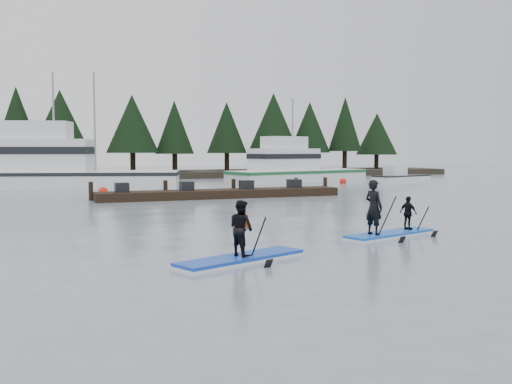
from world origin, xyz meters
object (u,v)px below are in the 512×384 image
object	(u,v)px
paddleboard_solo	(241,242)
paddleboard_duo	(387,218)
floating_dock	(221,194)
fishing_boat_large	(59,178)
fishing_boat_medium	(295,175)

from	to	relation	value
paddleboard_solo	paddleboard_duo	bearing A→B (deg)	-0.97
floating_dock	paddleboard_duo	bearing A→B (deg)	-88.89
paddleboard_solo	fishing_boat_large	bearing A→B (deg)	73.89
fishing_boat_large	floating_dock	size ratio (longest dim) A/B	1.19
fishing_boat_medium	paddleboard_duo	world-z (taller)	fishing_boat_medium
fishing_boat_medium	floating_dock	world-z (taller)	fishing_boat_medium
paddleboard_duo	floating_dock	bearing A→B (deg)	73.95
paddleboard_duo	fishing_boat_large	bearing A→B (deg)	89.30
fishing_boat_large	paddleboard_solo	world-z (taller)	fishing_boat_large
fishing_boat_medium	paddleboard_solo	distance (m)	34.95
fishing_boat_large	fishing_boat_medium	xyz separation A→B (m)	(18.92, 0.67, -0.14)
paddleboard_solo	paddleboard_duo	xyz separation A→B (m)	(5.51, 2.09, 0.09)
fishing_boat_medium	paddleboard_duo	bearing A→B (deg)	-124.76
floating_dock	paddleboard_solo	size ratio (longest dim) A/B	3.90
fishing_boat_large	paddleboard_solo	size ratio (longest dim) A/B	4.64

